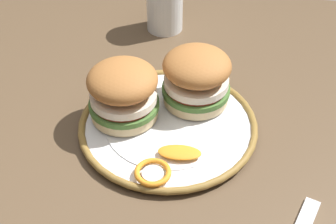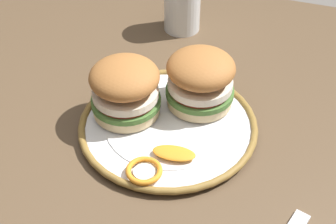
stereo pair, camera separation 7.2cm
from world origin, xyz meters
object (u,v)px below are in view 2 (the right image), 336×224
at_px(sandwich_half_left, 125,88).
at_px(drinking_glass, 182,5).
at_px(sandwich_half_right, 200,79).
at_px(dining_table, 160,173).
at_px(dinner_plate, 168,125).

bearing_deg(sandwich_half_left, drinking_glass, 89.55).
height_order(sandwich_half_right, drinking_glass, drinking_glass).
distance_m(dining_table, sandwich_half_left, 0.18).
bearing_deg(dining_table, dinner_plate, 72.93).
relative_size(dining_table, sandwich_half_right, 7.63).
bearing_deg(drinking_glass, sandwich_half_right, -66.20).
relative_size(dining_table, sandwich_half_left, 7.01).
xyz_separation_m(dining_table, sandwich_half_left, (-0.07, 0.03, 0.16)).
bearing_deg(dinner_plate, drinking_glass, 103.19).
xyz_separation_m(dinner_plate, drinking_glass, (-0.07, 0.32, 0.05)).
bearing_deg(sandwich_half_right, drinking_glass, 113.80).
xyz_separation_m(sandwich_half_right, drinking_glass, (-0.11, 0.25, -0.01)).
distance_m(dining_table, sandwich_half_right, 0.19).
height_order(dinner_plate, sandwich_half_right, sandwich_half_right).
relative_size(dinner_plate, drinking_glass, 2.27).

